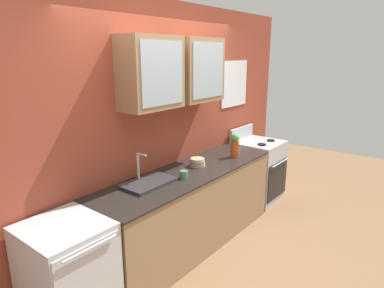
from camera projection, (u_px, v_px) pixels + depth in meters
The scene contains 9 objects.
ground_plane at pixel (190, 244), 3.94m from camera, with size 10.00×10.00×0.00m, color brown.
back_wall_unit at pixel (165, 117), 3.78m from camera, with size 5.01×0.42×2.69m.
counter at pixel (190, 208), 3.83m from camera, with size 2.47×0.68×0.89m.
stove_range at pixel (258, 170), 5.05m from camera, with size 0.64×0.68×1.07m.
sink_faucet at pixel (148, 182), 3.34m from camera, with size 0.53×0.33×0.30m.
bowl_stack at pixel (197, 162), 3.87m from camera, with size 0.18×0.18×0.09m.
vase at pixel (235, 145), 4.19m from camera, with size 0.10×0.10×0.29m.
cup_near_sink at pixel (184, 174), 3.49m from camera, with size 0.12×0.08×0.08m.
dishwasher at pixel (69, 277), 2.66m from camera, with size 0.59×0.66×0.89m.
Camera 1 is at (-2.74, -2.19, 2.15)m, focal length 31.77 mm.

